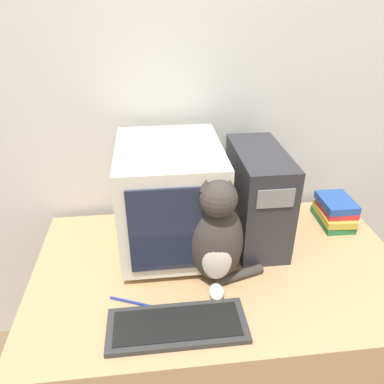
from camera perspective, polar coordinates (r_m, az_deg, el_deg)
The scene contains 8 objects.
wall_back at distance 1.63m, azimuth 1.86°, elevation 14.08°, with size 7.00×0.05×2.50m.
desk at distance 1.71m, azimuth 3.82°, elevation -20.64°, with size 1.39×0.83×0.74m.
crt_monitor at distance 1.42m, azimuth -3.31°, elevation -0.88°, with size 0.38×0.46×0.43m.
computer_tower at distance 1.51m, azimuth 9.90°, elevation -0.64°, with size 0.19×0.41×0.39m.
keyboard at distance 1.23m, azimuth -2.26°, elevation -19.67°, with size 0.43×0.17×0.02m.
cat at distance 1.28m, azimuth 3.78°, elevation -6.91°, with size 0.28×0.24×0.41m.
book_stack at distance 1.76m, azimuth 20.92°, elevation -2.79°, with size 0.15×0.21×0.12m.
pen at distance 1.32m, azimuth -9.15°, elevation -16.23°, with size 0.15×0.07×0.01m.
Camera 1 is at (-0.23, -0.67, 1.68)m, focal length 35.00 mm.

